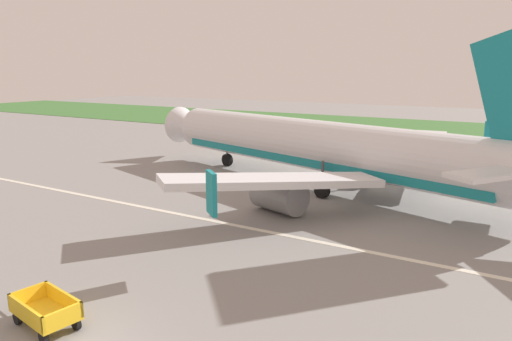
# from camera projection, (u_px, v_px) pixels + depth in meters

# --- Properties ---
(grass_strip) EXTENTS (220.00, 28.00, 0.06)m
(grass_strip) POSITION_uv_depth(u_px,v_px,m) (441.00, 131.00, 67.72)
(grass_strip) COLOR #3D7033
(grass_strip) RESTS_ON ground
(apron_stripe) EXTENTS (120.00, 0.36, 0.01)m
(apron_stripe) POSITION_uv_depth(u_px,v_px,m) (273.00, 233.00, 25.34)
(apron_stripe) COLOR silver
(apron_stripe) RESTS_ON ground
(airplane) EXTENTS (36.95, 29.99, 11.34)m
(airplane) POSITION_uv_depth(u_px,v_px,m) (327.00, 148.00, 34.15)
(airplane) COLOR silver
(airplane) RESTS_ON ground
(baggage_cart_second_in_row) EXTENTS (3.62, 1.79, 1.07)m
(baggage_cart_second_in_row) POSITION_uv_depth(u_px,v_px,m) (45.00, 310.00, 15.96)
(baggage_cart_second_in_row) COLOR gold
(baggage_cart_second_in_row) RESTS_ON ground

